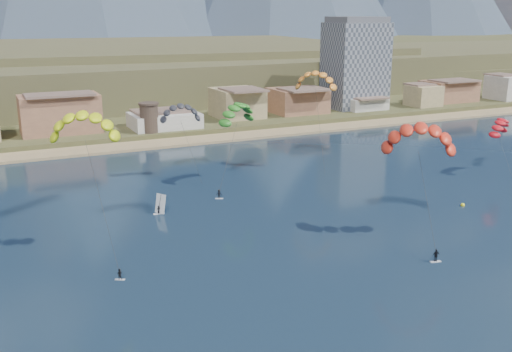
# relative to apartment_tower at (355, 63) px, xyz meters

# --- Properties ---
(ground) EXTENTS (2400.00, 2400.00, 0.00)m
(ground) POSITION_rel_apartment_tower_xyz_m (-85.00, -128.00, -17.82)
(ground) COLOR black
(ground) RESTS_ON ground
(beach) EXTENTS (2200.00, 12.00, 0.90)m
(beach) POSITION_rel_apartment_tower_xyz_m (-85.00, -22.00, -17.57)
(beach) COLOR tan
(beach) RESTS_ON ground
(land) EXTENTS (2200.00, 900.00, 4.00)m
(land) POSITION_rel_apartment_tower_xyz_m (-85.00, 432.00, -17.82)
(land) COLOR brown
(land) RESTS_ON ground
(foothills) EXTENTS (940.00, 210.00, 18.00)m
(foothills) POSITION_rel_apartment_tower_xyz_m (-62.61, 104.47, -8.74)
(foothills) COLOR brown
(foothills) RESTS_ON ground
(apartment_tower) EXTENTS (20.00, 16.00, 32.00)m
(apartment_tower) POSITION_rel_apartment_tower_xyz_m (0.00, 0.00, 0.00)
(apartment_tower) COLOR gray
(apartment_tower) RESTS_ON ground
(watchtower) EXTENTS (5.82, 5.82, 8.60)m
(watchtower) POSITION_rel_apartment_tower_xyz_m (-80.00, -14.00, -11.45)
(watchtower) COLOR #47382D
(watchtower) RESTS_ON ground
(kitesurfer_yellow) EXTENTS (11.41, 17.14, 23.80)m
(kitesurfer_yellow) POSITION_rel_apartment_tower_xyz_m (-110.36, -90.70, 2.06)
(kitesurfer_yellow) COLOR silver
(kitesurfer_yellow) RESTS_ON ground
(kitesurfer_orange) EXTENTS (12.96, 17.47, 21.23)m
(kitesurfer_orange) POSITION_rel_apartment_tower_xyz_m (-60.79, -106.01, -1.11)
(kitesurfer_orange) COLOR silver
(kitesurfer_orange) RESTS_ON ground
(kitesurfer_green) EXTENTS (14.48, 14.53, 19.74)m
(kitesurfer_green) POSITION_rel_apartment_tower_xyz_m (-75.13, -65.87, -2.30)
(kitesurfer_green) COLOR silver
(kitesurfer_green) RESTS_ON ground
(distant_kite_dark) EXTENTS (9.62, 6.41, 18.13)m
(distant_kite_dark) POSITION_rel_apartment_tower_xyz_m (-84.58, -56.92, -2.78)
(distant_kite_dark) COLOR #262626
(distant_kite_dark) RESTS_ON ground
(distant_kite_orange) EXTENTS (9.88, 9.87, 24.04)m
(distant_kite_orange) POSITION_rel_apartment_tower_xyz_m (-53.62, -61.72, 3.26)
(distant_kite_orange) COLOR #262626
(distant_kite_orange) RESTS_ON ground
(distant_kite_red) EXTENTS (9.33, 7.72, 14.66)m
(distant_kite_red) POSITION_rel_apartment_tower_xyz_m (-19.07, -84.13, -6.54)
(distant_kite_red) COLOR #262626
(distant_kite_red) RESTS_ON ground
(windsurfer) EXTENTS (2.07, 2.26, 3.64)m
(windsurfer) POSITION_rel_apartment_tower_xyz_m (-96.38, -79.12, -16.66)
(windsurfer) COLOR silver
(windsurfer) RESTS_ON ground
(buoy) EXTENTS (0.79, 0.79, 0.79)m
(buoy) POSITION_rel_apartment_tower_xyz_m (-43.22, -99.31, -17.68)
(buoy) COLOR yellow
(buoy) RESTS_ON ground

